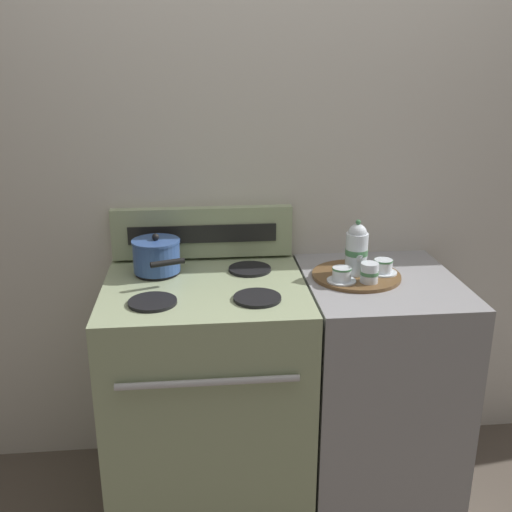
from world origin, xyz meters
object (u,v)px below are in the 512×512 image
Objects in this scene: saucepan at (157,255)px; stove at (208,394)px; teacup_right at (383,266)px; serving_tray at (356,276)px; teapot at (357,249)px; creamer_jug at (369,273)px; teacup_left at (342,275)px.

stove is at bearing -39.02° from saucepan.
stove is 0.85m from teacup_right.
stove is 2.75× the size of serving_tray.
serving_tray is at bearing 178.99° from teacup_right.
saucepan is at bearing 171.57° from serving_tray.
teapot is 2.89× the size of creamer_jug.
teacup_right is 1.46× the size of creamer_jug.
teacup_left is at bearing -4.48° from stove.
teacup_left and teacup_right have the same top height.
creamer_jug is at bearing -131.95° from teacup_right.
creamer_jug is at bearing -75.28° from serving_tray.
creamer_jug reaches higher than serving_tray.
creamer_jug is (0.79, -0.20, -0.02)m from saucepan.
saucepan is (-0.18, 0.15, 0.54)m from stove.
serving_tray is at bearing -8.43° from saucepan.
teapot is 1.98× the size of teacup_left.
saucepan reaches higher than creamer_jug.
serving_tray reaches higher than stove.
saucepan is at bearing 171.62° from teapot.
saucepan reaches higher than stove.
creamer_jug reaches higher than teacup_right.
stove is 8.59× the size of teacup_right.
teapot is at bearing 3.41° from stove.
saucepan is 1.25× the size of teapot.
serving_tray is (0.59, 0.03, 0.47)m from stove.
creamer_jug is at bearing -9.86° from teacup_left.
teacup_left is 1.46× the size of creamer_jug.
creamer_jug is (0.61, -0.06, 0.51)m from stove.
teapot reaches higher than serving_tray.
creamer_jug is (0.02, -0.09, 0.04)m from serving_tray.
teacup_left is at bearing -15.15° from saucepan.
teacup_left reaches higher than serving_tray.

